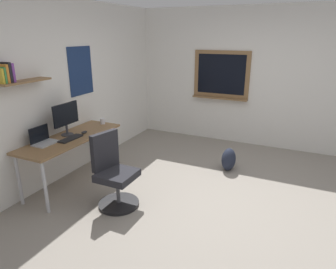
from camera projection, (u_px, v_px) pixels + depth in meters
ground_plane at (220, 202)px, 3.93m from camera, size 5.20×5.20×0.00m
wall_back at (66, 90)px, 4.50m from camera, size 5.00×0.30×2.60m
wall_right at (258, 78)px, 5.63m from camera, size 0.22×5.00×2.60m
desk at (71, 142)px, 4.23m from camera, size 1.61×0.57×0.72m
office_chair at (114, 175)px, 3.77m from camera, size 0.52×0.53×0.95m
laptop at (43, 140)px, 3.93m from camera, size 0.31×0.21×0.23m
monitor_primary at (66, 117)px, 4.19m from camera, size 0.46×0.17×0.46m
keyboard at (71, 138)px, 4.10m from camera, size 0.37×0.13×0.02m
computer_mouse at (84, 132)px, 4.34m from camera, size 0.10×0.06×0.03m
coffee_mug at (103, 121)px, 4.79m from camera, size 0.08×0.08×0.09m
backpack at (229, 159)px, 4.80m from camera, size 0.32×0.22×0.37m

